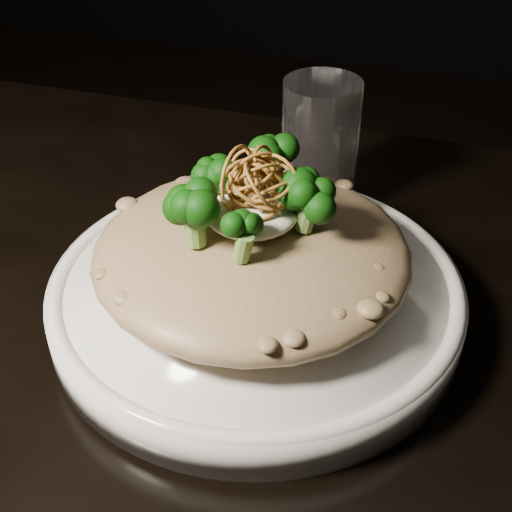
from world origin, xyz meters
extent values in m
cube|color=black|center=(0.00, 0.00, 0.73)|extent=(1.10, 0.80, 0.04)
cylinder|color=white|center=(0.04, 0.06, 0.77)|extent=(0.31, 0.31, 0.03)
ellipsoid|color=brown|center=(0.04, 0.06, 0.81)|extent=(0.23, 0.23, 0.05)
ellipsoid|color=white|center=(0.04, 0.06, 0.84)|extent=(0.07, 0.07, 0.02)
cylinder|color=white|center=(0.05, 0.23, 0.81)|extent=(0.07, 0.07, 0.12)
camera|label=1|loc=(0.16, -0.34, 1.11)|focal=50.00mm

